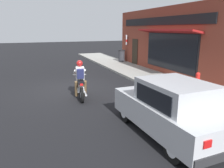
% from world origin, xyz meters
% --- Properties ---
extents(ground_plane, '(80.00, 80.00, 0.00)m').
position_xyz_m(ground_plane, '(0.00, 0.00, 0.00)').
color(ground_plane, black).
extents(sidewalk_curb, '(2.60, 22.00, 0.14)m').
position_xyz_m(sidewalk_curb, '(5.00, 3.00, 0.07)').
color(sidewalk_curb, '#9E9B93').
rests_on(sidewalk_curb, ground).
extents(storefront_building, '(1.25, 11.21, 4.20)m').
position_xyz_m(storefront_building, '(6.52, 2.08, 2.11)').
color(storefront_building, brown).
rests_on(storefront_building, ground).
extents(motorcycle_with_rider, '(0.64, 2.01, 1.62)m').
position_xyz_m(motorcycle_with_rider, '(0.26, -1.47, 0.68)').
color(motorcycle_with_rider, black).
rests_on(motorcycle_with_rider, ground).
extents(car_hatchback, '(1.74, 3.82, 1.57)m').
position_xyz_m(car_hatchback, '(1.77, -5.69, 0.77)').
color(car_hatchback, black).
rests_on(car_hatchback, ground).
extents(fire_hydrant, '(0.36, 0.24, 0.88)m').
position_xyz_m(fire_hydrant, '(5.24, -2.92, 0.57)').
color(fire_hydrant, red).
rests_on(fire_hydrant, sidewalk_curb).
extents(trash_bin, '(0.56, 0.56, 0.98)m').
position_xyz_m(trash_bin, '(5.88, 6.89, 0.64)').
color(trash_bin, '#2D2D33').
rests_on(trash_bin, sidewalk_curb).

